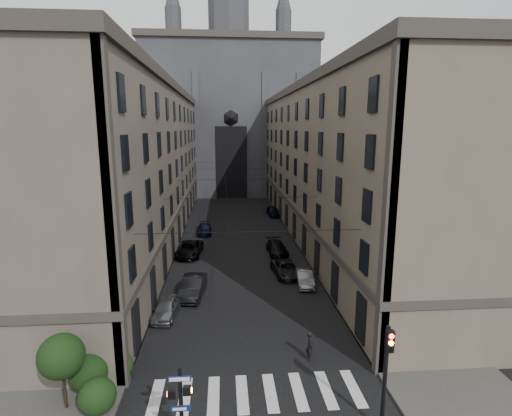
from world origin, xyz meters
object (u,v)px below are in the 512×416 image
object	(u,v)px
car_left_far	(204,229)
car_right_midfar	(277,248)
traffic_light_right	(386,366)
gothic_tower	(230,108)
pedestrian	(310,345)
car_right_near	(305,278)
car_left_midfar	(189,249)
car_left_midnear	(193,287)
car_left_near	(166,308)
pedestrian_signal_left	(181,403)
car_right_far	(273,211)
car_right_midnear	(286,269)

from	to	relation	value
car_left_far	car_right_midfar	size ratio (longest dim) A/B	0.93
traffic_light_right	car_right_midfar	bearing A→B (deg)	93.04
gothic_tower	pedestrian	xyz separation A→B (m)	(3.47, -67.07, -16.88)
car_right_near	car_right_midfar	size ratio (longest dim) A/B	0.82
car_left_midfar	car_left_midnear	bearing A→B (deg)	-79.14
car_left_midnear	car_left_near	bearing A→B (deg)	-108.62
gothic_tower	traffic_light_right	world-z (taller)	gothic_tower
pedestrian_signal_left	car_right_far	xyz separation A→B (m)	(9.71, 46.29, -1.58)
car_left_midfar	pedestrian	world-z (taller)	pedestrian
car_left_far	car_left_near	bearing A→B (deg)	-95.99
gothic_tower	car_left_midnear	distance (m)	59.75
car_left_near	car_right_midnear	world-z (taller)	car_left_near
pedestrian_signal_left	car_left_near	xyz separation A→B (m)	(-2.43, 12.68, -1.65)
car_right_near	pedestrian	xyz separation A→B (m)	(-2.04, -11.55, 0.26)
traffic_light_right	car_right_midnear	world-z (taller)	traffic_light_right
pedestrian_signal_left	car_left_midnear	xyz separation A→B (m)	(-0.73, 16.33, -1.51)
traffic_light_right	pedestrian	xyz separation A→B (m)	(-2.13, 5.96, -2.38)
pedestrian_signal_left	car_right_far	size ratio (longest dim) A/B	0.92
car_left_midfar	car_right_midfar	distance (m)	9.61
car_left_midfar	car_right_midfar	size ratio (longest dim) A/B	1.12
gothic_tower	car_right_midfar	distance (m)	49.85
car_left_midfar	car_left_far	xyz separation A→B (m)	(1.20, 9.05, -0.10)
car_right_midnear	car_right_far	world-z (taller)	car_right_far
traffic_light_right	car_left_midnear	xyz separation A→B (m)	(-9.84, 15.91, -2.48)
car_right_midnear	car_right_midfar	world-z (taller)	car_right_midfar
traffic_light_right	pedestrian	bearing A→B (deg)	109.66
car_right_far	car_left_near	bearing A→B (deg)	-112.73
gothic_tower	car_left_far	size ratio (longest dim) A/B	12.99
traffic_light_right	car_left_midnear	world-z (taller)	traffic_light_right
car_left_far	car_right_near	distance (m)	20.67
car_left_midnear	car_right_midnear	xyz separation A→B (m)	(8.44, 4.06, -0.15)
car_left_midfar	car_right_near	xyz separation A→B (m)	(10.91, -9.20, -0.10)
car_right_midfar	pedestrian	distance (m)	20.46
car_right_near	pedestrian_signal_left	bearing A→B (deg)	-111.94
car_left_midnear	car_right_far	bearing A→B (deg)	77.09
traffic_light_right	car_right_midnear	xyz separation A→B (m)	(-1.40, 19.97, -2.63)
traffic_light_right	car_left_midnear	size ratio (longest dim) A/B	1.06
car_right_far	car_right_near	bearing A→B (deg)	-94.27
gothic_tower	car_left_midfar	size ratio (longest dim) A/B	10.72
traffic_light_right	pedestrian	size ratio (longest dim) A/B	2.85
pedestrian_signal_left	car_left_midnear	size ratio (longest dim) A/B	0.81
car_left_midnear	car_right_midfar	xyz separation A→B (m)	(8.44, 10.49, -0.11)
traffic_light_right	car_right_far	bearing A→B (deg)	89.25
pedestrian_signal_left	car_left_far	xyz separation A→B (m)	(-0.69, 36.18, -1.67)
gothic_tower	car_left_midnear	size ratio (longest dim) A/B	11.81
car_left_midnear	car_right_far	xyz separation A→B (m)	(10.44, 29.96, -0.07)
car_right_midfar	pedestrian	world-z (taller)	pedestrian
car_left_far	car_right_near	xyz separation A→B (m)	(9.71, -18.25, 0.01)
car_left_midnear	car_left_far	distance (m)	19.85
car_left_midfar	car_right_far	size ratio (longest dim) A/B	1.24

